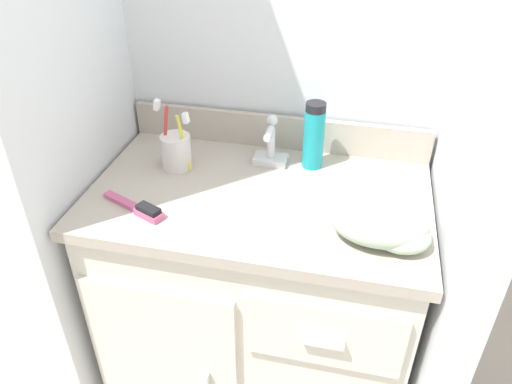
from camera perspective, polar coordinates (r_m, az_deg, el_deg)
wall_back at (r=1.38m, az=3.23°, el=17.92°), size 1.03×0.08×2.20m
wall_left at (r=1.28m, az=-21.52°, el=14.38°), size 0.08×0.59×2.20m
wall_right at (r=1.10m, az=25.50°, el=10.42°), size 0.08×0.59×2.20m
vanity at (r=1.49m, az=0.13°, el=-12.27°), size 0.85×0.53×0.78m
backsplash at (r=1.43m, az=2.47°, el=6.92°), size 0.85×0.02×0.10m
sink_faucet at (r=1.34m, az=1.69°, el=5.11°), size 0.09×0.09×0.14m
toothbrush_cup at (r=1.34m, az=-9.11°, el=4.69°), size 0.10×0.08×0.19m
shaving_cream_can at (r=1.32m, az=6.63°, el=6.40°), size 0.05×0.05×0.18m
hairbrush at (r=1.20m, az=-13.12°, el=-1.86°), size 0.18×0.10×0.03m
hand_towel at (r=1.11m, az=14.43°, el=-3.69°), size 0.22×0.15×0.08m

